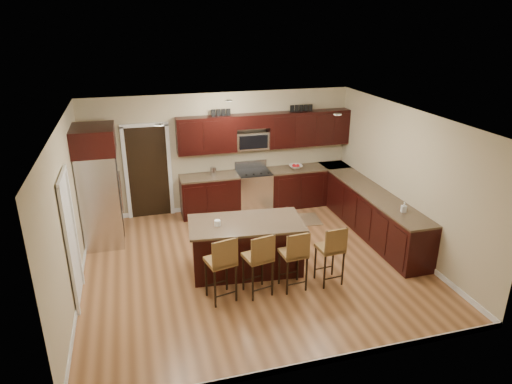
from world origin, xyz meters
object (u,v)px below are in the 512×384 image
object	(u,v)px
stool_right	(295,254)
stool_extra	(332,249)
stool_left	(222,262)
refrigerator	(99,185)
range	(254,190)
island	(246,247)
stool_mid	(260,258)

from	to	relation	value
stool_right	stool_extra	distance (m)	0.65
stool_left	stool_right	bearing A→B (deg)	-12.58
stool_extra	stool_right	bearing A→B (deg)	175.63
stool_left	refrigerator	size ratio (longest dim) A/B	0.48
stool_extra	stool_left	bearing A→B (deg)	175.70
stool_right	stool_extra	size ratio (longest dim) A/B	1.00
range	stool_extra	world-z (taller)	range
island	range	bearing A→B (deg)	77.68
island	refrigerator	bearing A→B (deg)	149.52
range	island	xyz separation A→B (m)	(-0.84, -2.58, -0.04)
stool_left	refrigerator	bearing A→B (deg)	112.38
stool_right	refrigerator	bearing A→B (deg)	134.76
stool_right	refrigerator	xyz separation A→B (m)	(-3.05, 2.64, 0.54)
stool_extra	island	bearing A→B (deg)	141.57
island	stool_extra	xyz separation A→B (m)	(1.25, -0.84, 0.23)
stool_mid	stool_right	distance (m)	0.59
range	stool_left	size ratio (longest dim) A/B	0.99
stool_mid	stool_right	bearing A→B (deg)	-11.30
island	refrigerator	world-z (taller)	refrigerator
stool_left	stool_right	world-z (taller)	stool_left
stool_left	stool_extra	bearing A→B (deg)	-12.62
range	stool_mid	size ratio (longest dim) A/B	1.01
island	stool_extra	world-z (taller)	stool_extra
refrigerator	stool_extra	world-z (taller)	refrigerator
stool_mid	stool_extra	world-z (taller)	stool_mid
stool_mid	stool_extra	bearing A→B (deg)	-11.35
island	stool_mid	xyz separation A→B (m)	(0.00, -0.84, 0.25)
refrigerator	stool_left	bearing A→B (deg)	-54.93
stool_mid	refrigerator	bearing A→B (deg)	121.55
stool_left	stool_mid	world-z (taller)	stool_left
range	refrigerator	bearing A→B (deg)	-166.61
stool_mid	stool_right	world-z (taller)	stool_mid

